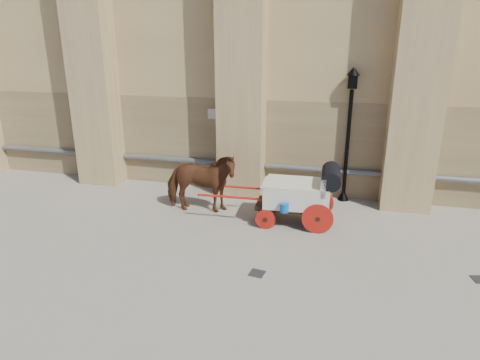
# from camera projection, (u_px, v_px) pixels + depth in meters

# --- Properties ---
(ground) EXTENTS (90.00, 90.00, 0.00)m
(ground) POSITION_uv_depth(u_px,v_px,m) (246.00, 247.00, 10.46)
(ground) COLOR gray
(ground) RESTS_ON ground
(horse) EXTENTS (2.21, 1.16, 1.79)m
(horse) POSITION_uv_depth(u_px,v_px,m) (200.00, 183.00, 12.25)
(horse) COLOR #5B2F1E
(horse) RESTS_ON ground
(carriage) EXTENTS (3.83, 1.39, 1.66)m
(carriage) POSITION_uv_depth(u_px,v_px,m) (302.00, 193.00, 11.49)
(carriage) COLOR black
(carriage) RESTS_ON ground
(street_lamp) EXTENTS (0.38, 0.38, 4.05)m
(street_lamp) POSITION_uv_depth(u_px,v_px,m) (348.00, 132.00, 12.74)
(street_lamp) COLOR black
(street_lamp) RESTS_ON ground
(drain_grate_near) EXTENTS (0.37, 0.37, 0.01)m
(drain_grate_near) POSITION_uv_depth(u_px,v_px,m) (257.00, 273.00, 9.28)
(drain_grate_near) COLOR black
(drain_grate_near) RESTS_ON ground
(drain_grate_far) EXTENTS (0.38, 0.38, 0.01)m
(drain_grate_far) POSITION_uv_depth(u_px,v_px,m) (480.00, 279.00, 9.05)
(drain_grate_far) COLOR black
(drain_grate_far) RESTS_ON ground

